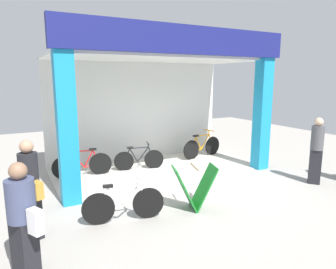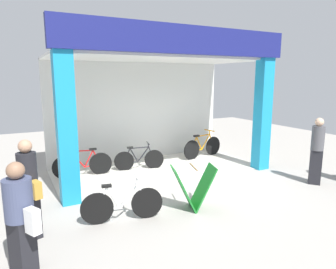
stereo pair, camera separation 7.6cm
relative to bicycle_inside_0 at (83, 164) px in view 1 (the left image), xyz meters
name	(u,v)px [view 1 (the left image)]	position (x,y,z in m)	size (l,w,h in m)	color
ground_plane	(180,182)	(2.11, -1.65, -0.35)	(19.72, 19.72, 0.00)	#9E9991
shop_facade	(155,98)	(2.11, -0.16, 1.74)	(6.06, 3.04, 3.86)	beige
bicycle_inside_0	(83,164)	(0.00, 0.00, 0.00)	(1.58, 0.44, 0.87)	black
bicycle_inside_1	(202,147)	(4.03, 0.19, 0.02)	(1.64, 0.46, 0.91)	black
bicycle_inside_2	(139,159)	(1.59, -0.13, -0.03)	(1.43, 0.45, 0.80)	black
bicycle_parked_0	(124,204)	(0.08, -3.00, -0.01)	(1.51, 0.44, 0.85)	black
sandwich_board_sign	(194,187)	(1.55, -3.14, 0.10)	(0.98, 0.73, 0.91)	#197226
pedestrian_0	(23,218)	(-1.63, -3.87, 0.48)	(0.50, 0.63, 1.59)	black
pedestrian_2	(316,150)	(5.10, -3.30, 0.51)	(0.43, 0.43, 1.69)	black
pedestrian_3	(30,189)	(-1.46, -2.87, 0.52)	(0.39, 0.57, 1.69)	black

